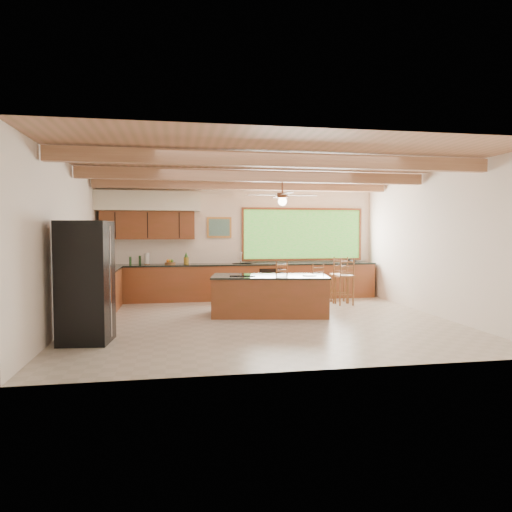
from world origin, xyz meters
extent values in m
plane|color=#B9AC99|center=(0.00, 0.00, 0.00)|extent=(7.20, 7.20, 0.00)
cube|color=#F1E1D0|center=(0.00, 3.25, 1.50)|extent=(7.20, 0.04, 3.00)
cube|color=#F1E1D0|center=(0.00, -3.25, 1.50)|extent=(7.20, 0.04, 3.00)
cube|color=#F1E1D0|center=(-3.60, 0.00, 1.50)|extent=(0.04, 6.50, 3.00)
cube|color=#F1E1D0|center=(3.60, 0.00, 1.50)|extent=(0.04, 6.50, 3.00)
cube|color=#A97154|center=(0.00, 0.00, 3.00)|extent=(7.20, 6.50, 0.04)
cube|color=#A87B54|center=(0.00, -1.60, 2.86)|extent=(7.10, 0.15, 0.22)
cube|color=#A87B54|center=(0.00, 0.50, 2.86)|extent=(7.10, 0.15, 0.22)
cube|color=#A87B54|center=(0.00, 2.30, 2.86)|extent=(7.10, 0.15, 0.22)
cube|color=brown|center=(-2.35, 3.06, 1.90)|extent=(2.30, 0.35, 0.70)
cube|color=white|center=(-2.35, 2.99, 2.50)|extent=(2.60, 0.50, 0.48)
cylinder|color=#FFEABF|center=(-3.05, 2.99, 2.27)|extent=(0.10, 0.10, 0.01)
cylinder|color=#FFEABF|center=(-1.65, 2.99, 2.27)|extent=(0.10, 0.10, 0.01)
cube|color=#5BA139|center=(1.70, 3.22, 1.67)|extent=(3.20, 0.04, 1.30)
cube|color=#B37536|center=(-0.55, 3.22, 1.85)|extent=(0.64, 0.03, 0.54)
cube|color=#396649|center=(-0.55, 3.20, 1.85)|extent=(0.54, 0.01, 0.44)
cube|color=brown|center=(0.00, 2.91, 0.44)|extent=(7.00, 0.65, 0.88)
cube|color=black|center=(0.00, 2.91, 0.90)|extent=(7.04, 0.69, 0.04)
cube|color=brown|center=(-3.26, 1.35, 0.44)|extent=(0.65, 2.35, 0.88)
cube|color=black|center=(-3.26, 1.35, 0.90)|extent=(0.69, 2.39, 0.04)
cube|color=black|center=(0.70, 2.58, 0.42)|extent=(0.60, 0.02, 0.78)
cube|color=silver|center=(0.00, 2.91, 0.91)|extent=(0.50, 0.38, 0.03)
cylinder|color=silver|center=(0.00, 3.11, 1.07)|extent=(0.03, 0.03, 0.30)
cylinder|color=silver|center=(0.00, 3.01, 1.20)|extent=(0.03, 0.20, 0.03)
cylinder|color=silver|center=(-2.38, 2.99, 1.06)|extent=(0.12, 0.12, 0.28)
cylinder|color=#20461C|center=(-2.78, 2.91, 1.02)|extent=(0.06, 0.06, 0.20)
cylinder|color=#20461C|center=(-2.56, 3.09, 1.03)|extent=(0.06, 0.06, 0.22)
cube|color=black|center=(2.98, 2.99, 0.97)|extent=(0.24, 0.22, 0.09)
cube|color=brown|center=(0.26, 0.60, 0.40)|extent=(2.49, 1.47, 0.79)
cube|color=black|center=(0.26, 0.60, 0.81)|extent=(2.53, 1.51, 0.04)
cube|color=black|center=(-0.30, 0.70, 0.84)|extent=(0.59, 0.50, 0.02)
cylinder|color=silver|center=(1.06, 0.42, 0.84)|extent=(0.29, 0.29, 0.01)
cube|color=black|center=(-3.05, -1.25, 0.95)|extent=(0.81, 0.79, 1.90)
cube|color=silver|center=(-2.68, -1.25, 0.95)|extent=(0.03, 0.05, 1.75)
cube|color=brown|center=(0.64, 1.60, 0.65)|extent=(0.51, 0.51, 0.04)
cylinder|color=brown|center=(0.49, 1.45, 0.31)|extent=(0.04, 0.04, 0.63)
cylinder|color=brown|center=(0.79, 1.45, 0.31)|extent=(0.04, 0.04, 0.63)
cylinder|color=brown|center=(0.49, 1.75, 0.31)|extent=(0.04, 0.04, 0.63)
cylinder|color=brown|center=(0.79, 1.75, 0.31)|extent=(0.04, 0.04, 0.63)
cube|color=brown|center=(2.27, 1.94, 0.69)|extent=(0.47, 0.47, 0.04)
cylinder|color=brown|center=(2.11, 1.78, 0.33)|extent=(0.04, 0.04, 0.67)
cylinder|color=brown|center=(2.43, 1.78, 0.33)|extent=(0.04, 0.04, 0.67)
cylinder|color=brown|center=(2.11, 2.10, 0.33)|extent=(0.04, 0.04, 0.67)
cylinder|color=brown|center=(2.43, 2.10, 0.33)|extent=(0.04, 0.04, 0.67)
cube|color=brown|center=(1.56, 1.65, 0.59)|extent=(0.42, 0.42, 0.04)
cylinder|color=brown|center=(1.42, 1.51, 0.29)|extent=(0.03, 0.03, 0.57)
cylinder|color=brown|center=(1.70, 1.51, 0.29)|extent=(0.03, 0.03, 0.57)
cylinder|color=brown|center=(1.42, 1.79, 0.29)|extent=(0.03, 0.03, 0.57)
cylinder|color=brown|center=(1.70, 1.79, 0.29)|extent=(0.03, 0.03, 0.57)
cube|color=brown|center=(2.27, 1.60, 0.69)|extent=(0.41, 0.41, 0.04)
cylinder|color=brown|center=(2.11, 1.44, 0.33)|extent=(0.04, 0.04, 0.66)
cylinder|color=brown|center=(2.44, 1.44, 0.33)|extent=(0.04, 0.04, 0.66)
cylinder|color=brown|center=(2.11, 1.76, 0.33)|extent=(0.04, 0.04, 0.66)
cylinder|color=brown|center=(2.44, 1.76, 0.33)|extent=(0.04, 0.04, 0.66)
camera|label=1|loc=(-1.65, -8.66, 1.73)|focal=32.00mm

